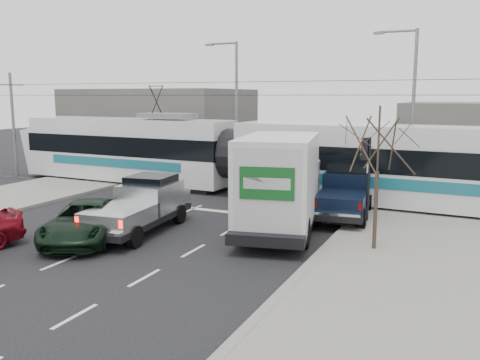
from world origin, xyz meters
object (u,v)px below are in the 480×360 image
at_px(street_lamp_near, 410,102).
at_px(traffic_signal, 366,161).
at_px(tram, 235,155).
at_px(navy_pickup, 346,192).
at_px(silver_pickup, 143,204).
at_px(box_truck, 281,184).
at_px(green_car, 86,221).
at_px(bare_tree, 378,146).
at_px(street_lamp_far, 234,101).

bearing_deg(street_lamp_near, traffic_signal, -96.41).
xyz_separation_m(tram, navy_pickup, (7.04, -3.20, -0.99)).
distance_m(street_lamp_near, tram, 9.99).
relative_size(silver_pickup, navy_pickup, 1.07).
height_order(box_truck, green_car, box_truck).
relative_size(traffic_signal, silver_pickup, 0.59).
bearing_deg(navy_pickup, street_lamp_near, 68.13).
distance_m(bare_tree, navy_pickup, 5.93).
height_order(traffic_signal, box_truck, box_truck).
distance_m(box_truck, green_car, 7.76).
height_order(traffic_signal, silver_pickup, traffic_signal).
xyz_separation_m(bare_tree, tram, (-9.18, 8.06, -1.65)).
height_order(tram, green_car, tram).
relative_size(bare_tree, silver_pickup, 0.81).
distance_m(bare_tree, traffic_signal, 4.28).
bearing_deg(traffic_signal, street_lamp_near, 83.59).
bearing_deg(green_car, navy_pickup, 19.04).
bearing_deg(traffic_signal, tram, 153.25).
bearing_deg(bare_tree, street_lamp_far, 131.12).
xyz_separation_m(street_lamp_far, green_car, (1.45, -16.48, -4.37)).
xyz_separation_m(bare_tree, silver_pickup, (-9.20, -0.87, -2.72)).
bearing_deg(tram, navy_pickup, -21.98).
relative_size(street_lamp_near, navy_pickup, 1.57).
relative_size(silver_pickup, green_car, 1.16).
bearing_deg(traffic_signal, navy_pickup, 139.69).
distance_m(traffic_signal, silver_pickup, 9.57).
bearing_deg(silver_pickup, navy_pickup, 33.12).
relative_size(street_lamp_far, tram, 0.30).
bearing_deg(green_car, silver_pickup, 37.11).
height_order(traffic_signal, street_lamp_near, street_lamp_near).
distance_m(street_lamp_near, navy_pickup, 7.96).
relative_size(bare_tree, street_lamp_near, 0.56).
bearing_deg(box_truck, traffic_signal, 31.24).
distance_m(street_lamp_far, tram, 6.73).
relative_size(bare_tree, navy_pickup, 0.87).
bearing_deg(green_car, traffic_signal, 12.49).
xyz_separation_m(traffic_signal, street_lamp_far, (-10.66, 9.50, 2.37)).
bearing_deg(street_lamp_far, tram, -64.43).
distance_m(bare_tree, street_lamp_far, 17.97).
distance_m(street_lamp_far, green_car, 17.11).
relative_size(street_lamp_near, street_lamp_far, 1.00).
bearing_deg(green_car, bare_tree, -8.59).
bearing_deg(green_car, street_lamp_near, 30.56).
relative_size(silver_pickup, box_truck, 0.74).
height_order(bare_tree, green_car, bare_tree).
bearing_deg(silver_pickup, tram, 83.99).
bearing_deg(street_lamp_far, traffic_signal, -41.72).
relative_size(tram, green_car, 5.58).
bearing_deg(bare_tree, traffic_signal, 105.76).
bearing_deg(bare_tree, tram, 138.73).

